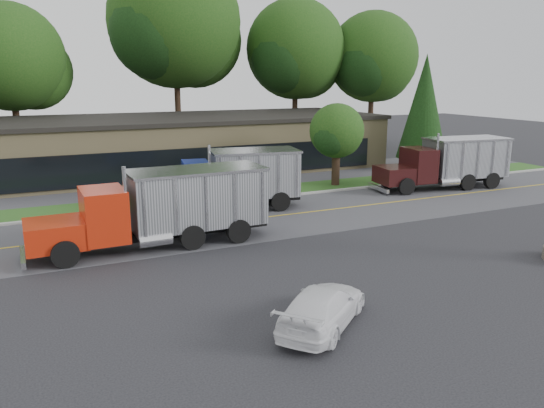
{
  "coord_description": "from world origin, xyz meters",
  "views": [
    {
      "loc": [
        -9.27,
        -16.22,
        7.4
      ],
      "look_at": [
        0.46,
        4.9,
        1.8
      ],
      "focal_mm": 35.0,
      "sensor_mm": 36.0,
      "label": 1
    }
  ],
  "objects_px": {
    "dump_truck_blue": "(235,178)",
    "rally_car": "(322,307)",
    "dump_truck_red": "(167,206)",
    "dump_truck_maroon": "(449,162)"
  },
  "relations": [
    {
      "from": "dump_truck_red",
      "to": "dump_truck_maroon",
      "type": "distance_m",
      "value": 20.93
    },
    {
      "from": "dump_truck_blue",
      "to": "rally_car",
      "type": "relative_size",
      "value": 2.01
    },
    {
      "from": "dump_truck_red",
      "to": "rally_car",
      "type": "height_order",
      "value": "dump_truck_red"
    },
    {
      "from": "dump_truck_red",
      "to": "dump_truck_maroon",
      "type": "height_order",
      "value": "same"
    },
    {
      "from": "dump_truck_red",
      "to": "dump_truck_maroon",
      "type": "bearing_deg",
      "value": -168.96
    },
    {
      "from": "dump_truck_maroon",
      "to": "rally_car",
      "type": "relative_size",
      "value": 2.23
    },
    {
      "from": "rally_car",
      "to": "dump_truck_maroon",
      "type": "bearing_deg",
      "value": -91.76
    },
    {
      "from": "dump_truck_red",
      "to": "dump_truck_blue",
      "type": "bearing_deg",
      "value": -137.17
    },
    {
      "from": "dump_truck_blue",
      "to": "rally_car",
      "type": "distance_m",
      "value": 15.15
    },
    {
      "from": "dump_truck_red",
      "to": "dump_truck_blue",
      "type": "height_order",
      "value": "same"
    }
  ]
}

